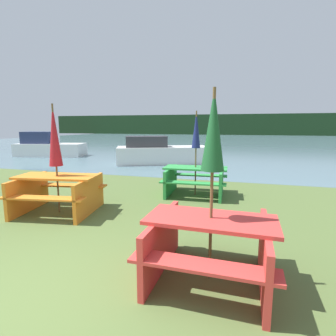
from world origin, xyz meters
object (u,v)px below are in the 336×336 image
(picnic_table_orange, at_px, (58,190))
(umbrella_navy, at_px, (196,131))
(boat, at_px, (160,153))
(boat_second, at_px, (48,147))
(umbrella_darkgreen, at_px, (213,132))
(picnic_table_green, at_px, (195,178))
(umbrella_crimson, at_px, (54,136))
(picnic_table_red, at_px, (210,243))

(picnic_table_orange, bearing_deg, umbrella_navy, 41.23)
(boat, height_order, boat_second, boat_second)
(umbrella_darkgreen, bearing_deg, boat, 111.40)
(picnic_table_green, relative_size, umbrella_crimson, 0.75)
(picnic_table_red, distance_m, umbrella_navy, 4.09)
(umbrella_crimson, height_order, boat_second, umbrella_crimson)
(picnic_table_orange, distance_m, boat, 7.58)
(umbrella_navy, xyz_separation_m, boat_second, (-10.22, 6.46, -1.16))
(umbrella_darkgreen, relative_size, boat_second, 0.53)
(picnic_table_red, height_order, umbrella_navy, umbrella_navy)
(picnic_table_red, bearing_deg, umbrella_crimson, 155.29)
(umbrella_crimson, height_order, umbrella_navy, umbrella_crimson)
(picnic_table_red, height_order, picnic_table_green, picnic_table_red)
(picnic_table_green, bearing_deg, picnic_table_orange, -138.77)
(umbrella_crimson, distance_m, umbrella_darkgreen, 3.76)
(boat_second, bearing_deg, boat, -21.04)
(picnic_table_green, bearing_deg, umbrella_darkgreen, -77.09)
(picnic_table_red, height_order, umbrella_darkgreen, umbrella_darkgreen)
(picnic_table_green, xyz_separation_m, umbrella_darkgreen, (0.87, -3.80, 1.31))
(umbrella_navy, relative_size, boat, 0.48)
(picnic_table_red, distance_m, boat_second, 15.11)
(picnic_table_red, xyz_separation_m, umbrella_crimson, (-3.41, 1.57, 1.17))
(umbrella_darkgreen, bearing_deg, umbrella_crimson, 155.29)
(boat_second, bearing_deg, picnic_table_orange, -61.13)
(picnic_table_green, bearing_deg, boat, 116.90)
(umbrella_navy, height_order, boat_second, umbrella_navy)
(picnic_table_orange, height_order, boat, boat)
(picnic_table_red, xyz_separation_m, boat, (-3.58, 9.14, 0.06))
(boat_second, bearing_deg, umbrella_navy, -44.91)
(umbrella_crimson, relative_size, boat, 0.49)
(picnic_table_orange, distance_m, umbrella_navy, 3.59)
(picnic_table_orange, xyz_separation_m, umbrella_navy, (2.54, 2.23, 1.22))
(picnic_table_red, relative_size, picnic_table_orange, 0.82)
(umbrella_darkgreen, bearing_deg, picnic_table_red, 180.00)
(boat, bearing_deg, boat_second, 148.40)
(umbrella_darkgreen, bearing_deg, picnic_table_green, 102.91)
(umbrella_crimson, bearing_deg, boat_second, 131.50)
(picnic_table_green, relative_size, boat, 0.37)
(picnic_table_green, height_order, umbrella_crimson, umbrella_crimson)
(picnic_table_green, distance_m, umbrella_crimson, 3.58)
(picnic_table_red, bearing_deg, umbrella_navy, 102.91)
(picnic_table_orange, bearing_deg, boat_second, 131.50)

